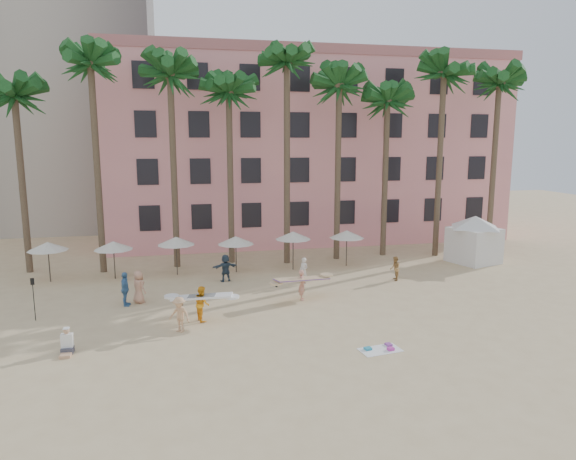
% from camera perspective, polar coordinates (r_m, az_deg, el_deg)
% --- Properties ---
extents(ground, '(120.00, 120.00, 0.00)m').
position_cam_1_polar(ground, '(24.18, -0.04, -11.95)').
color(ground, '#D1B789').
rests_on(ground, ground).
extents(pink_hotel, '(35.00, 14.00, 16.00)m').
position_cam_1_polar(pink_hotel, '(49.34, 1.71, 8.79)').
color(pink_hotel, pink).
rests_on(pink_hotel, ground).
extents(palm_row, '(44.40, 5.40, 16.30)m').
position_cam_1_polar(palm_row, '(37.50, -4.17, 15.99)').
color(palm_row, brown).
rests_on(palm_row, ground).
extents(umbrella_row, '(22.50, 2.70, 2.73)m').
position_cam_1_polar(umbrella_row, '(35.13, -9.07, -1.13)').
color(umbrella_row, '#332B23').
rests_on(umbrella_row, ground).
extents(cabana, '(5.65, 5.65, 3.50)m').
position_cam_1_polar(cabana, '(40.43, 20.00, -0.54)').
color(cabana, silver).
rests_on(cabana, ground).
extents(beach_towel, '(1.93, 1.26, 0.14)m').
position_cam_1_polar(beach_towel, '(23.32, 10.28, -12.88)').
color(beach_towel, white).
rests_on(beach_towel, ground).
extents(carrier_yellow, '(3.44, 1.83, 1.76)m').
position_cam_1_polar(carrier_yellow, '(29.36, 1.58, -5.88)').
color(carrier_yellow, tan).
rests_on(carrier_yellow, ground).
extents(carrier_white, '(3.15, 1.44, 1.79)m').
position_cam_1_polar(carrier_white, '(26.46, -9.55, -7.92)').
color(carrier_white, '#FFA41A').
rests_on(carrier_white, ground).
extents(beachgoers, '(17.32, 9.43, 1.91)m').
position_cam_1_polar(beachgoers, '(30.11, -7.77, -5.80)').
color(beachgoers, silver).
rests_on(beachgoers, ground).
extents(paddle, '(0.18, 0.04, 2.23)m').
position_cam_1_polar(paddle, '(28.91, -26.44, -6.37)').
color(paddle, black).
rests_on(paddle, ground).
extents(seated_man, '(0.49, 0.86, 1.12)m').
position_cam_1_polar(seated_man, '(24.38, -23.35, -11.63)').
color(seated_man, '#3F3F4C').
rests_on(seated_man, ground).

